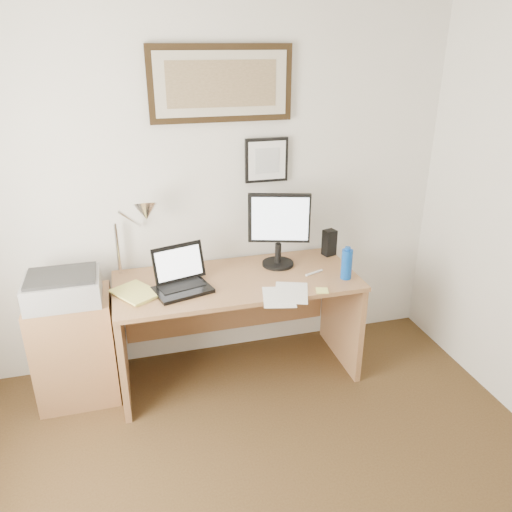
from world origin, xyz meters
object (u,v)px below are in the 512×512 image
object	(u,v)px
side_cabinet	(76,348)
lcd_monitor	(279,226)
water_bottle	(347,264)
desk	(234,304)
printer	(63,288)
laptop	(181,280)
book	(121,299)

from	to	relation	value
side_cabinet	lcd_monitor	bearing A→B (deg)	3.45
side_cabinet	water_bottle	xyz separation A→B (m)	(1.77, -0.23, 0.49)
water_bottle	desk	world-z (taller)	water_bottle
lcd_monitor	printer	world-z (taller)	lcd_monitor
desk	laptop	size ratio (longest dim) A/B	4.09
book	printer	xyz separation A→B (m)	(-0.34, 0.13, 0.06)
water_bottle	desk	xyz separation A→B (m)	(-0.70, 0.26, -0.34)
desk	laptop	distance (m)	0.49
printer	lcd_monitor	bearing A→B (deg)	4.74
side_cabinet	desk	bearing A→B (deg)	1.89
book	desk	xyz separation A→B (m)	(0.74, 0.19, -0.25)
printer	desk	bearing A→B (deg)	3.60
water_bottle	printer	size ratio (longest dim) A/B	0.46
side_cabinet	laptop	distance (m)	0.83
lcd_monitor	side_cabinet	bearing A→B (deg)	-176.55
book	laptop	world-z (taller)	laptop
lcd_monitor	water_bottle	bearing A→B (deg)	-40.23
water_bottle	laptop	distance (m)	1.08
water_bottle	desk	distance (m)	0.82
side_cabinet	printer	xyz separation A→B (m)	(-0.01, -0.03, 0.45)
side_cabinet	printer	world-z (taller)	printer
water_bottle	lcd_monitor	bearing A→B (deg)	139.77
desk	printer	xyz separation A→B (m)	(-1.08, -0.07, 0.30)
desk	lcd_monitor	size ratio (longest dim) A/B	3.08
water_bottle	desk	bearing A→B (deg)	159.36
side_cabinet	printer	size ratio (longest dim) A/B	1.66
laptop	lcd_monitor	bearing A→B (deg)	13.85
water_bottle	book	xyz separation A→B (m)	(-1.44, 0.07, -0.09)
side_cabinet	desk	world-z (taller)	desk
desk	water_bottle	bearing A→B (deg)	-20.64
side_cabinet	desk	size ratio (longest dim) A/B	0.46
desk	side_cabinet	bearing A→B (deg)	-178.11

